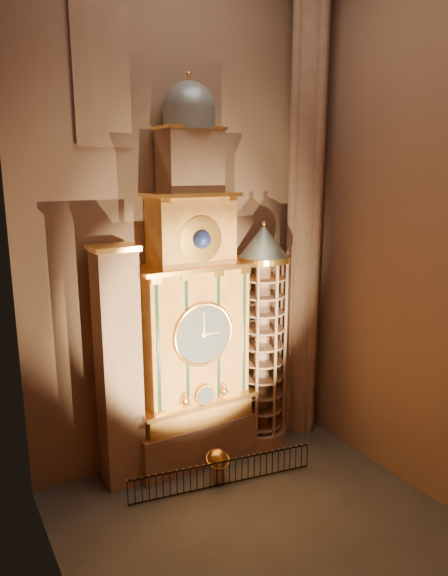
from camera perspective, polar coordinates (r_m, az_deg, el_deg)
floor at (r=21.53m, az=3.35°, el=-24.30°), size 14.00×14.00×0.00m
wall_back at (r=22.44m, az=-4.88°, el=7.74°), size 22.00×0.00×22.00m
wall_left at (r=14.55m, az=-19.70°, el=4.20°), size 0.00×22.00×22.00m
wall_right at (r=21.95m, az=19.25°, el=6.96°), size 0.00×22.00×22.00m
astronomical_clock at (r=22.34m, az=-3.52°, el=-3.56°), size 5.60×2.41×16.70m
portrait_tower at (r=21.62m, az=-11.63°, el=-8.68°), size 1.80×1.60×10.20m
stair_turret at (r=24.27m, az=4.24°, el=-5.71°), size 2.50×2.50×10.80m
gothic_pier at (r=24.88m, az=9.05°, el=8.14°), size 2.04×2.04×22.00m
stained_glass_window at (r=21.37m, az=-13.45°, el=21.99°), size 2.20×0.14×5.20m
celestial_globe at (r=23.02m, az=-0.69°, el=-18.85°), size 1.07×1.01×1.49m
iron_railing at (r=22.88m, az=-0.11°, el=-19.91°), size 7.88×1.46×1.12m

